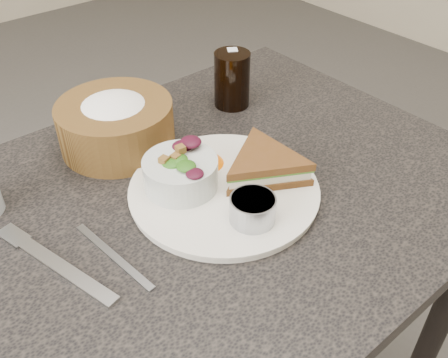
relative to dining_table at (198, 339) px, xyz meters
name	(u,v)px	position (x,y,z in m)	size (l,w,h in m)	color
dining_table	(198,339)	(0.00, 0.00, 0.00)	(1.00, 0.70, 0.75)	black
dinner_plate	(224,190)	(0.05, -0.02, 0.38)	(0.30, 0.30, 0.01)	silver
sandwich	(265,165)	(0.12, -0.04, 0.41)	(0.16, 0.16, 0.04)	#523118
salad_bowl	(180,169)	(0.00, 0.03, 0.42)	(0.12, 0.12, 0.07)	silver
dressing_ramekin	(253,209)	(0.04, -0.11, 0.41)	(0.07, 0.07, 0.04)	#9EA3AB
orange_wedge	(204,156)	(0.07, 0.05, 0.40)	(0.07, 0.07, 0.03)	#FF6C00
fork	(61,267)	(-0.22, 0.00, 0.38)	(0.02, 0.21, 0.01)	#B6B6B7
knife	(114,256)	(-0.15, -0.03, 0.38)	(0.01, 0.17, 0.00)	#979AA0
bread_basket	(115,118)	(-0.01, 0.21, 0.43)	(0.20, 0.20, 0.12)	brown
cola_glass	(232,77)	(0.25, 0.19, 0.44)	(0.07, 0.07, 0.12)	black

